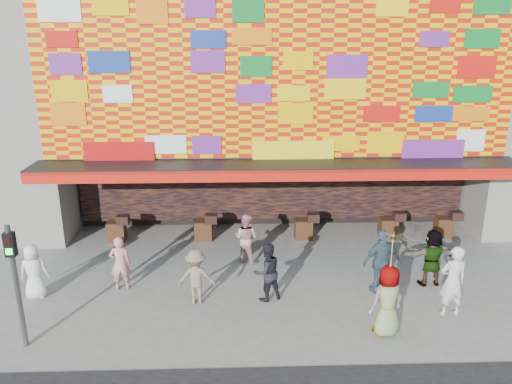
% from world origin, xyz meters
% --- Properties ---
extents(ground, '(90.00, 90.00, 0.00)m').
position_xyz_m(ground, '(0.00, 0.00, 0.00)').
color(ground, slate).
rests_on(ground, ground).
extents(shop_building, '(15.20, 9.40, 10.00)m').
position_xyz_m(shop_building, '(0.00, 8.18, 5.23)').
color(shop_building, gray).
rests_on(shop_building, ground).
extents(signal_left, '(0.22, 0.20, 3.00)m').
position_xyz_m(signal_left, '(-6.20, -1.50, 1.86)').
color(signal_left, '#59595B').
rests_on(signal_left, ground).
extents(ped_a, '(0.79, 0.56, 1.54)m').
position_xyz_m(ped_a, '(-6.80, 0.76, 0.77)').
color(ped_a, white).
rests_on(ped_a, ground).
extents(ped_b, '(0.62, 0.44, 1.58)m').
position_xyz_m(ped_b, '(-4.57, 1.14, 0.79)').
color(ped_b, '#D08689').
rests_on(ped_b, ground).
extents(ped_c, '(0.98, 0.89, 1.63)m').
position_xyz_m(ped_c, '(-0.52, 0.43, 0.81)').
color(ped_c, black).
rests_on(ped_c, ground).
extents(ped_d, '(1.00, 0.59, 1.52)m').
position_xyz_m(ped_d, '(-2.40, 0.33, 0.76)').
color(ped_d, '#7E6C5C').
rests_on(ped_d, ground).
extents(ped_e, '(1.17, 0.71, 1.86)m').
position_xyz_m(ped_e, '(2.65, 0.73, 0.93)').
color(ped_e, '#374E61').
rests_on(ped_e, ground).
extents(ped_f, '(1.58, 0.58, 1.68)m').
position_xyz_m(ped_f, '(4.21, 1.11, 0.84)').
color(ped_f, gray).
rests_on(ped_f, ground).
extents(ped_g, '(1.00, 0.82, 1.77)m').
position_xyz_m(ped_g, '(2.24, -1.30, 0.89)').
color(ped_g, gray).
rests_on(ped_g, ground).
extents(ped_h, '(0.73, 0.52, 1.89)m').
position_xyz_m(ped_h, '(4.12, -0.50, 0.95)').
color(ped_h, silver).
rests_on(ped_h, ground).
extents(ped_i, '(0.97, 0.91, 1.60)m').
position_xyz_m(ped_i, '(-1.03, 2.78, 0.80)').
color(ped_i, '#CF8691').
rests_on(ped_i, ground).
extents(parasol, '(1.20, 1.22, 1.84)m').
position_xyz_m(parasol, '(2.24, -1.30, 2.15)').
color(parasol, '#FFEAA0').
rests_on(parasol, ground).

